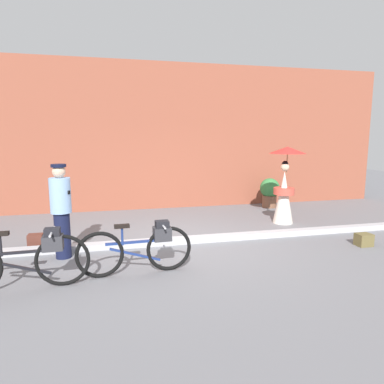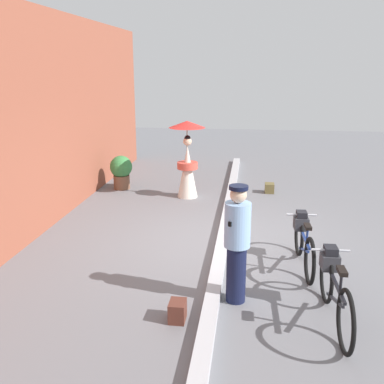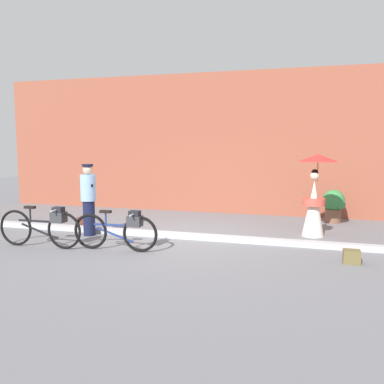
{
  "view_description": "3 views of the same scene",
  "coord_description": "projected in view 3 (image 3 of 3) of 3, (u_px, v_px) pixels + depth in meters",
  "views": [
    {
      "loc": [
        -1.24,
        -6.24,
        2.03
      ],
      "look_at": [
        0.34,
        0.44,
        0.93
      ],
      "focal_mm": 31.85,
      "sensor_mm": 36.0,
      "label": 1
    },
    {
      "loc": [
        -7.47,
        -0.43,
        3.02
      ],
      "look_at": [
        0.19,
        0.59,
        0.84
      ],
      "focal_mm": 41.54,
      "sensor_mm": 36.0,
      "label": 2
    },
    {
      "loc": [
        2.6,
        -8.17,
        2.05
      ],
      "look_at": [
        0.13,
        0.31,
        0.99
      ],
      "focal_mm": 37.66,
      "sensor_mm": 36.0,
      "label": 3
    }
  ],
  "objects": [
    {
      "name": "ground_plane",
      "position": [
        182.0,
        238.0,
        8.76
      ],
      "size": [
        30.0,
        30.0,
        0.0
      ],
      "primitive_type": "plane",
      "color": "slate"
    },
    {
      "name": "person_with_parasol",
      "position": [
        315.0,
        194.0,
        8.87
      ],
      "size": [
        0.86,
        0.86,
        1.82
      ],
      "color": "silver",
      "rests_on": "ground_plane"
    },
    {
      "name": "potted_plant_by_door",
      "position": [
        334.0,
        204.0,
        10.47
      ],
      "size": [
        0.58,
        0.57,
        0.86
      ],
      "color": "brown",
      "rests_on": "ground_plane"
    },
    {
      "name": "building_wall",
      "position": [
        219.0,
        144.0,
        11.94
      ],
      "size": [
        14.0,
        0.4,
        4.1
      ],
      "primitive_type": "cube",
      "color": "brown",
      "rests_on": "ground_plane"
    },
    {
      "name": "bicycle_near_officer",
      "position": [
        119.0,
        229.0,
        7.71
      ],
      "size": [
        1.72,
        0.48,
        0.79
      ],
      "color": "black",
      "rests_on": "ground_plane"
    },
    {
      "name": "backpack_spare",
      "position": [
        352.0,
        256.0,
        6.91
      ],
      "size": [
        0.28,
        0.23,
        0.23
      ],
      "color": "brown",
      "rests_on": "ground_plane"
    },
    {
      "name": "backpack_on_pavement",
      "position": [
        83.0,
        222.0,
        9.85
      ],
      "size": [
        0.26,
        0.2,
        0.25
      ],
      "color": "#592D23",
      "rests_on": "ground_plane"
    },
    {
      "name": "sidewalk_curb",
      "position": [
        182.0,
        236.0,
        8.75
      ],
      "size": [
        14.0,
        0.2,
        0.12
      ],
      "primitive_type": "cube",
      "color": "#B2B2B7",
      "rests_on": "ground_plane"
    },
    {
      "name": "person_officer",
      "position": [
        89.0,
        198.0,
        8.95
      ],
      "size": [
        0.34,
        0.34,
        1.6
      ],
      "color": "#141938",
      "rests_on": "ground_plane"
    },
    {
      "name": "bicycle_far_side",
      "position": [
        44.0,
        226.0,
        7.94
      ],
      "size": [
        1.83,
        0.48,
        0.83
      ],
      "color": "black",
      "rests_on": "ground_plane"
    }
  ]
}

